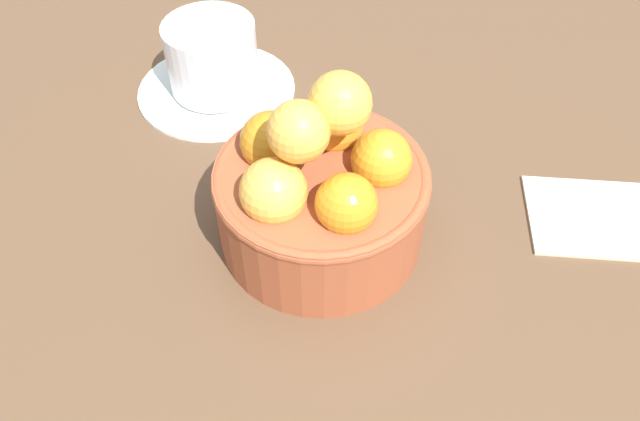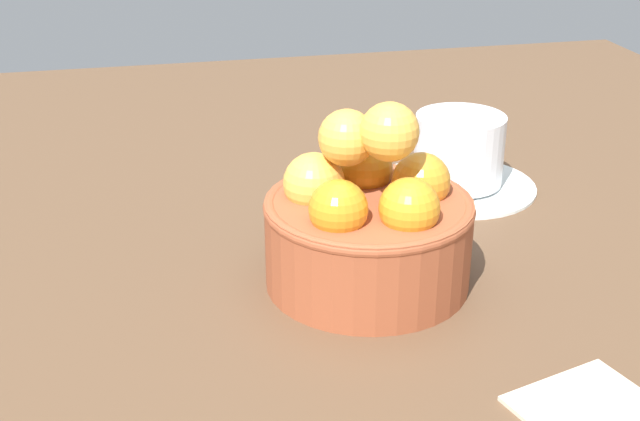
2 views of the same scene
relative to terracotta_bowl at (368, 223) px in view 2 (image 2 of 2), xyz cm
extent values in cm
cube|color=brown|center=(0.05, 0.02, -7.24)|extent=(134.95, 116.19, 4.63)
cylinder|color=#9E4C2D|center=(0.05, 0.02, -1.57)|extent=(15.29, 15.29, 6.72)
torus|color=#9E4C2D|center=(0.05, 0.02, 1.39)|extent=(15.49, 15.49, 1.00)
sphere|color=orange|center=(-4.05, 0.75, 2.71)|extent=(4.48, 4.48, 4.48)
sphere|color=#F5B146|center=(-1.91, -3.65, 2.71)|extent=(4.58, 4.58, 4.58)
sphere|color=orange|center=(2.93, -2.98, 2.71)|extent=(4.16, 4.16, 4.16)
sphere|color=orange|center=(3.79, 1.83, 2.71)|extent=(4.27, 4.27, 4.27)
sphere|color=orange|center=(-0.52, 4.14, 2.71)|extent=(4.37, 4.37, 4.37)
sphere|color=#F8AE44|center=(-0.93, -1.47, 6.43)|extent=(4.12, 4.12, 4.12)
sphere|color=#F6AF42|center=(0.90, 1.11, 7.30)|extent=(4.20, 4.20, 4.20)
cylinder|color=white|center=(-15.78, 13.22, -4.63)|extent=(14.99, 14.99, 0.60)
cylinder|color=white|center=(-15.78, 13.22, -1.07)|extent=(8.37, 8.37, 6.52)
camera|label=1|loc=(11.34, -29.52, 32.98)|focal=35.80mm
camera|label=2|loc=(54.18, -15.58, 26.91)|focal=47.64mm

